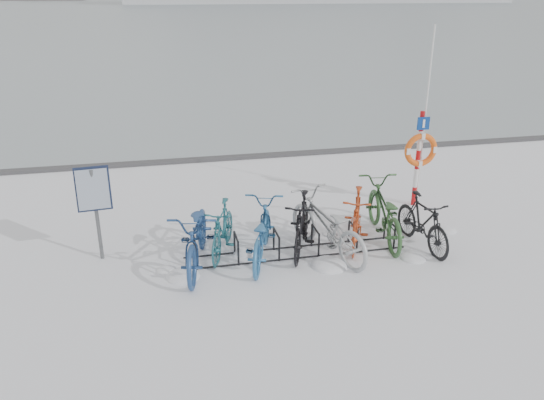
# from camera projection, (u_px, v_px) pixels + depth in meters

# --- Properties ---
(ground) EXTENTS (900.00, 900.00, 0.00)m
(ground) POSITION_uv_depth(u_px,v_px,m) (296.00, 253.00, 9.58)
(ground) COLOR white
(ground) RESTS_ON ground
(ice_sheet) EXTENTS (400.00, 298.00, 0.02)m
(ice_sheet) POSITION_uv_depth(u_px,v_px,m) (156.00, 6.00, 150.24)
(ice_sheet) COLOR #9BA8AF
(ice_sheet) RESTS_ON ground
(quay_edge) EXTENTS (400.00, 0.25, 0.10)m
(quay_edge) POSITION_uv_depth(u_px,v_px,m) (242.00, 157.00, 14.91)
(quay_edge) COLOR #3F3F42
(quay_edge) RESTS_ON ground
(bike_rack) EXTENTS (4.00, 0.48, 0.46)m
(bike_rack) POSITION_uv_depth(u_px,v_px,m) (296.00, 244.00, 9.51)
(bike_rack) COLOR black
(bike_rack) RESTS_ON ground
(info_board) EXTENTS (0.59, 0.27, 1.70)m
(info_board) POSITION_uv_depth(u_px,v_px,m) (94.00, 194.00, 8.92)
(info_board) COLOR #595B5E
(info_board) RESTS_ON ground
(lifebuoy_station) EXTENTS (0.73, 0.22, 3.80)m
(lifebuoy_station) POSITION_uv_depth(u_px,v_px,m) (420.00, 150.00, 11.21)
(lifebuoy_station) COLOR #B40E11
(lifebuoy_station) RESTS_ON ground
(bike_0) EXTENTS (1.19, 2.32, 1.16)m
(bike_0) POSITION_uv_depth(u_px,v_px,m) (198.00, 234.00, 8.99)
(bike_0) COLOR navy
(bike_0) RESTS_ON ground
(bike_1) EXTENTS (0.98, 1.67, 0.97)m
(bike_1) POSITION_uv_depth(u_px,v_px,m) (222.00, 227.00, 9.46)
(bike_1) COLOR #1D5864
(bike_1) RESTS_ON ground
(bike_2) EXTENTS (1.27, 2.10, 1.04)m
(bike_2) POSITION_uv_depth(u_px,v_px,m) (261.00, 231.00, 9.23)
(bike_2) COLOR #2A6498
(bike_2) RESTS_ON ground
(bike_3) EXTENTS (1.16, 1.84, 1.07)m
(bike_3) POSITION_uv_depth(u_px,v_px,m) (302.00, 223.00, 9.52)
(bike_3) COLOR black
(bike_3) RESTS_ON ground
(bike_4) EXTENTS (1.44, 2.29, 1.13)m
(bike_4) POSITION_uv_depth(u_px,v_px,m) (327.00, 224.00, 9.39)
(bike_4) COLOR #A5A9AD
(bike_4) RESTS_ON ground
(bike_5) EXTENTS (1.15, 1.79, 1.04)m
(bike_5) POSITION_uv_depth(u_px,v_px,m) (357.00, 217.00, 9.81)
(bike_5) COLOR #AD3A17
(bike_5) RESTS_ON ground
(bike_6) EXTENTS (1.04, 2.24, 1.13)m
(bike_6) POSITION_uv_depth(u_px,v_px,m) (384.00, 210.00, 10.00)
(bike_6) COLOR #2D542B
(bike_6) RESTS_ON ground
(bike_7) EXTENTS (0.64, 1.72, 1.01)m
(bike_7) POSITION_uv_depth(u_px,v_px,m) (423.00, 221.00, 9.68)
(bike_7) COLOR black
(bike_7) RESTS_ON ground
(snow_drifts) EXTENTS (5.83, 1.68, 0.22)m
(snow_drifts) POSITION_uv_depth(u_px,v_px,m) (296.00, 261.00, 9.29)
(snow_drifts) COLOR white
(snow_drifts) RESTS_ON ground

